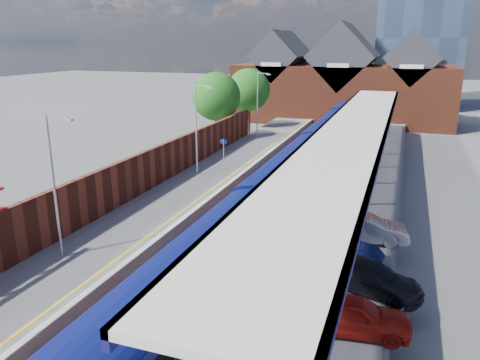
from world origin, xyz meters
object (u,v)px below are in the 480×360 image
object	(u,v)px
lamp_post_b	(56,179)
parked_car_blue	(344,246)
lamp_post_c	(198,124)
lamp_post_d	(259,101)
parked_car_silver	(364,228)
parked_car_red	(353,314)
train	(312,151)
parked_car_dark	(370,277)
platform_sign	(224,149)

from	to	relation	value
lamp_post_b	parked_car_blue	xyz separation A→B (m)	(12.90, 4.55, -3.45)
lamp_post_c	lamp_post_d	size ratio (longest dim) A/B	1.00
lamp_post_b	parked_car_silver	xyz separation A→B (m)	(13.64, 6.80, -3.26)
parked_car_red	train	bearing A→B (deg)	8.69
parked_car_red	lamp_post_b	bearing A→B (deg)	77.68
parked_car_red	parked_car_dark	bearing A→B (deg)	-12.14
platform_sign	parked_car_dark	bearing A→B (deg)	-51.59
train	lamp_post_d	bearing A→B (deg)	128.79
parked_car_red	parked_car_silver	distance (m)	8.41
lamp_post_c	train	bearing A→B (deg)	38.40
parked_car_silver	train	bearing A→B (deg)	11.19
lamp_post_d	parked_car_silver	size ratio (longest dim) A/B	1.57
lamp_post_c	parked_car_blue	world-z (taller)	lamp_post_c
train	parked_car_red	world-z (taller)	train
parked_car_silver	parked_car_red	bearing A→B (deg)	173.19
parked_car_blue	lamp_post_c	bearing A→B (deg)	69.79
lamp_post_b	train	bearing A→B (deg)	70.53
platform_sign	parked_car_blue	xyz separation A→B (m)	(11.54, -13.45, -1.15)
lamp_post_b	parked_car_blue	world-z (taller)	lamp_post_b
train	parked_car_red	xyz separation A→B (m)	(6.16, -23.83, -0.43)
train	lamp_post_b	bearing A→B (deg)	-109.47
lamp_post_c	lamp_post_d	xyz separation A→B (m)	(0.00, 16.00, 0.00)
train	parked_car_dark	bearing A→B (deg)	-72.47
train	parked_car_dark	size ratio (longest dim) A/B	15.02
lamp_post_d	parked_car_red	size ratio (longest dim) A/B	1.72
parked_car_dark	lamp_post_d	bearing A→B (deg)	43.12
lamp_post_b	lamp_post_d	xyz separation A→B (m)	(0.00, 32.00, 0.00)
parked_car_dark	parked_car_blue	size ratio (longest dim) A/B	1.12
platform_sign	lamp_post_d	bearing A→B (deg)	95.56
lamp_post_b	parked_car_red	size ratio (longest dim) A/B	1.72
platform_sign	parked_car_blue	distance (m)	17.76
parked_car_dark	parked_car_blue	distance (m)	3.30
lamp_post_b	lamp_post_d	world-z (taller)	same
platform_sign	parked_car_red	bearing A→B (deg)	-57.14
parked_car_silver	parked_car_blue	bearing A→B (deg)	152.50
lamp_post_d	lamp_post_c	bearing A→B (deg)	-90.00
platform_sign	lamp_post_c	bearing A→B (deg)	-124.26
platform_sign	parked_car_blue	bearing A→B (deg)	-49.37
train	platform_sign	xyz separation A→B (m)	(-6.49, -4.23, 0.57)
parked_car_silver	parked_car_blue	xyz separation A→B (m)	(-0.74, -2.26, -0.19)
lamp_post_c	platform_sign	bearing A→B (deg)	55.74
lamp_post_d	parked_car_blue	world-z (taller)	lamp_post_d
train	parked_car_dark	xyz separation A→B (m)	(6.52, -20.64, -0.48)
lamp_post_d	parked_car_dark	xyz separation A→B (m)	(14.37, -30.41, -3.36)
lamp_post_d	parked_car_red	distance (m)	36.56
train	parked_car_red	bearing A→B (deg)	-75.49
lamp_post_d	parked_car_dark	size ratio (longest dim) A/B	1.59
parked_car_dark	platform_sign	bearing A→B (deg)	56.23
lamp_post_c	parked_car_blue	size ratio (longest dim) A/B	1.79
lamp_post_d	parked_car_blue	size ratio (longest dim) A/B	1.79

